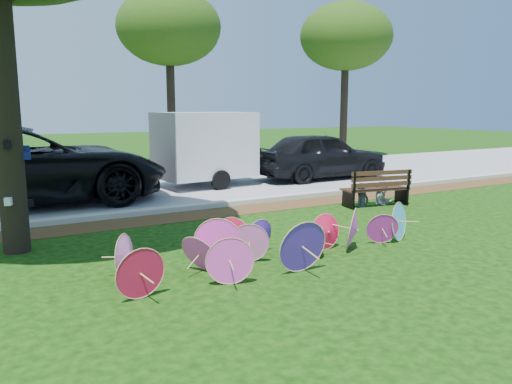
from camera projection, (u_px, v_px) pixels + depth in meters
ground at (293, 274)px, 7.42m from camera, size 90.00×90.00×0.00m
mulch_strip at (182, 217)px, 11.28m from camera, size 90.00×1.00×0.01m
curb at (172, 209)px, 11.87m from camera, size 90.00×0.30×0.12m
street at (125, 187)px, 15.44m from camera, size 90.00×8.00×0.01m
parasol_pile at (273, 241)px, 7.90m from camera, size 5.73×1.65×0.83m
black_van at (21, 166)px, 12.49m from camera, size 7.23×3.38×2.00m
dark_pickup at (321, 156)px, 17.23m from camera, size 4.78×1.98×1.62m
cargo_trailer at (205, 145)px, 15.53m from camera, size 3.02×2.07×2.61m
park_bench at (375, 188)px, 12.54m from camera, size 1.83×0.95×0.91m
person_left at (363, 184)px, 12.39m from camera, size 0.47×0.35×1.15m
person_right at (384, 181)px, 12.73m from camera, size 0.61×0.49×1.17m
bg_trees at (166, 23)px, 19.90m from camera, size 22.53×6.01×7.40m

